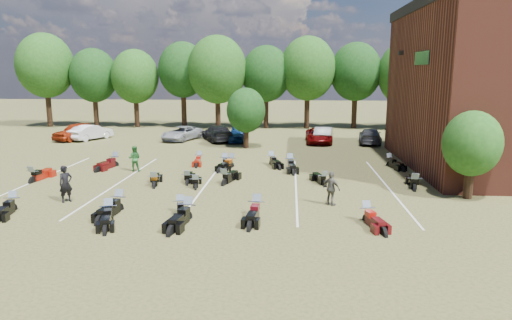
# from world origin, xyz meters

# --- Properties ---
(ground) EXTENTS (160.00, 160.00, 0.00)m
(ground) POSITION_xyz_m (0.00, 0.00, 0.00)
(ground) COLOR brown
(ground) RESTS_ON ground
(car_0) EXTENTS (3.58, 5.03, 1.59)m
(car_0) POSITION_xyz_m (-18.00, 18.73, 0.79)
(car_0) COLOR #96280D
(car_0) RESTS_ON ground
(car_1) EXTENTS (3.06, 4.54, 1.42)m
(car_1) POSITION_xyz_m (-16.76, 18.90, 0.71)
(car_1) COLOR silver
(car_1) RESTS_ON ground
(car_2) EXTENTS (3.53, 5.06, 1.28)m
(car_2) POSITION_xyz_m (-8.31, 19.24, 0.64)
(car_2) COLOR #92949A
(car_2) RESTS_ON ground
(car_3) EXTENTS (3.85, 5.39, 1.45)m
(car_3) POSITION_xyz_m (-4.94, 19.01, 0.72)
(car_3) COLOR black
(car_3) RESTS_ON ground
(car_4) EXTENTS (1.90, 4.20, 1.40)m
(car_4) POSITION_xyz_m (-3.06, 18.81, 0.70)
(car_4) COLOR navy
(car_4) RESTS_ON ground
(car_5) EXTENTS (2.03, 4.39, 1.40)m
(car_5) POSITION_xyz_m (4.61, 19.04, 0.70)
(car_5) COLOR #A2A29E
(car_5) RESTS_ON ground
(car_6) EXTENTS (2.18, 4.72, 1.31)m
(car_6) POSITION_xyz_m (4.15, 18.50, 0.66)
(car_6) COLOR #600505
(car_6) RESTS_ON ground
(car_7) EXTENTS (2.41, 4.75, 1.32)m
(car_7) POSITION_xyz_m (8.63, 18.52, 0.66)
(car_7) COLOR #3A3A3F
(car_7) RESTS_ON ground
(person_black) EXTENTS (0.75, 0.78, 1.79)m
(person_black) POSITION_xyz_m (-9.09, -1.16, 0.90)
(person_black) COLOR black
(person_black) RESTS_ON ground
(person_green) EXTENTS (0.85, 0.70, 1.62)m
(person_green) POSITION_xyz_m (-8.15, 5.92, 0.81)
(person_green) COLOR #25642A
(person_green) RESTS_ON ground
(person_grey) EXTENTS (0.98, 0.93, 1.63)m
(person_grey) POSITION_xyz_m (3.61, -0.77, 0.82)
(person_grey) COLOR #56534A
(person_grey) RESTS_ON ground
(motorcycle_0) EXTENTS (1.15, 2.38, 1.28)m
(motorcycle_0) POSITION_xyz_m (-10.79, -2.81, 0.00)
(motorcycle_0) COLOR black
(motorcycle_0) RESTS_ON ground
(motorcycle_1) EXTENTS (1.38, 2.43, 1.29)m
(motorcycle_1) POSITION_xyz_m (-5.97, -3.71, 0.00)
(motorcycle_1) COLOR black
(motorcycle_1) RESTS_ON ground
(motorcycle_2) EXTENTS (0.99, 2.52, 1.37)m
(motorcycle_2) POSITION_xyz_m (-6.03, -2.43, 0.00)
(motorcycle_2) COLOR black
(motorcycle_2) RESTS_ON ground
(motorcycle_3) EXTENTS (1.12, 2.11, 1.12)m
(motorcycle_3) POSITION_xyz_m (-3.19, -2.45, 0.00)
(motorcycle_3) COLOR black
(motorcycle_3) RESTS_ON ground
(motorcycle_4) EXTENTS (1.14, 2.59, 1.39)m
(motorcycle_4) POSITION_xyz_m (-2.65, -3.44, 0.00)
(motorcycle_4) COLOR black
(motorcycle_4) RESTS_ON ground
(motorcycle_5) EXTENTS (0.97, 2.48, 1.35)m
(motorcycle_5) POSITION_xyz_m (0.23, -2.70, 0.00)
(motorcycle_5) COLOR black
(motorcycle_5) RESTS_ON ground
(motorcycle_6) EXTENTS (1.22, 2.34, 1.25)m
(motorcycle_6) POSITION_xyz_m (4.90, -3.11, 0.00)
(motorcycle_6) COLOR #490A0D
(motorcycle_6) RESTS_ON ground
(motorcycle_7) EXTENTS (0.97, 2.46, 1.34)m
(motorcycle_7) POSITION_xyz_m (-12.92, 2.50, 0.00)
(motorcycle_7) COLOR maroon
(motorcycle_7) RESTS_ON ground
(motorcycle_8) EXTENTS (1.16, 2.38, 1.27)m
(motorcycle_8) POSITION_xyz_m (-5.70, 1.89, 0.00)
(motorcycle_8) COLOR black
(motorcycle_8) RESTS_ON ground
(motorcycle_9) EXTENTS (0.88, 2.14, 1.16)m
(motorcycle_9) POSITION_xyz_m (-4.04, 2.67, 0.00)
(motorcycle_9) COLOR black
(motorcycle_9) RESTS_ON ground
(motorcycle_10) EXTENTS (1.01, 2.13, 1.14)m
(motorcycle_10) POSITION_xyz_m (-3.38, 1.75, 0.00)
(motorcycle_10) COLOR black
(motorcycle_10) RESTS_ON ground
(motorcycle_11) EXTENTS (1.35, 2.49, 1.32)m
(motorcycle_11) POSITION_xyz_m (-1.96, 2.77, 0.00)
(motorcycle_11) COLOR black
(motorcycle_11) RESTS_ON ground
(motorcycle_12) EXTENTS (1.29, 2.28, 1.21)m
(motorcycle_12) POSITION_xyz_m (3.54, 2.95, 0.00)
(motorcycle_12) COLOR black
(motorcycle_12) RESTS_ON ground
(motorcycle_13) EXTENTS (1.14, 2.48, 1.33)m
(motorcycle_13) POSITION_xyz_m (8.26, 2.35, 0.00)
(motorcycle_13) COLOR black
(motorcycle_13) RESTS_ON ground
(motorcycle_14) EXTENTS (1.33, 2.55, 1.36)m
(motorcycle_14) POSITION_xyz_m (-9.96, 7.20, 0.00)
(motorcycle_14) COLOR #41090A
(motorcycle_14) RESTS_ON ground
(motorcycle_15) EXTENTS (0.80, 2.10, 1.15)m
(motorcycle_15) POSITION_xyz_m (-4.59, 8.77, 0.00)
(motorcycle_15) COLOR maroon
(motorcycle_15) RESTS_ON ground
(motorcycle_16) EXTENTS (1.10, 2.30, 1.23)m
(motorcycle_16) POSITION_xyz_m (-2.67, 7.80, 0.00)
(motorcycle_16) COLOR black
(motorcycle_16) RESTS_ON ground
(motorcycle_17) EXTENTS (1.42, 2.43, 1.29)m
(motorcycle_17) POSITION_xyz_m (-2.21, 7.48, 0.00)
(motorcycle_17) COLOR black
(motorcycle_17) RESTS_ON ground
(motorcycle_18) EXTENTS (1.05, 2.54, 1.37)m
(motorcycle_18) POSITION_xyz_m (1.66, 7.40, 0.00)
(motorcycle_18) COLOR black
(motorcycle_18) RESTS_ON ground
(motorcycle_19) EXTENTS (1.43, 2.40, 1.27)m
(motorcycle_19) POSITION_xyz_m (0.41, 8.62, 0.00)
(motorcycle_19) COLOR black
(motorcycle_19) RESTS_ON ground
(motorcycle_20) EXTENTS (1.35, 2.29, 1.22)m
(motorcycle_20) POSITION_xyz_m (8.27, 8.60, 0.00)
(motorcycle_20) COLOR black
(motorcycle_20) RESTS_ON ground
(tree_line) EXTENTS (56.00, 6.00, 9.79)m
(tree_line) POSITION_xyz_m (-1.00, 29.00, 6.31)
(tree_line) COLOR black
(tree_line) RESTS_ON ground
(young_tree_near_building) EXTENTS (2.80, 2.80, 4.16)m
(young_tree_near_building) POSITION_xyz_m (10.50, 1.00, 2.75)
(young_tree_near_building) COLOR black
(young_tree_near_building) RESTS_ON ground
(young_tree_midfield) EXTENTS (3.20, 3.20, 4.70)m
(young_tree_midfield) POSITION_xyz_m (-2.00, 15.50, 3.09)
(young_tree_midfield) COLOR black
(young_tree_midfield) RESTS_ON ground
(parking_lines) EXTENTS (20.10, 14.00, 0.01)m
(parking_lines) POSITION_xyz_m (-3.00, 3.00, 0.01)
(parking_lines) COLOR silver
(parking_lines) RESTS_ON ground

